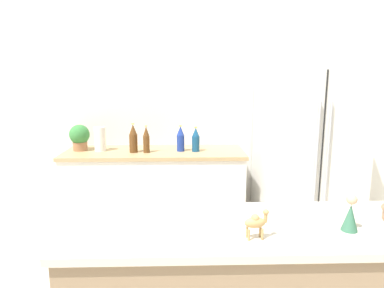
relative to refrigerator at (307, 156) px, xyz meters
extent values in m
cube|color=white|center=(-1.01, 0.41, 0.40)|extent=(8.00, 0.06, 2.55)
cube|color=white|center=(-1.52, 0.08, -0.43)|extent=(1.75, 0.60, 0.89)
cube|color=tan|center=(-1.52, 0.08, 0.03)|extent=(1.78, 0.63, 0.03)
cube|color=silver|center=(0.00, 0.00, 0.00)|extent=(0.94, 0.71, 1.74)
cube|color=black|center=(0.00, -0.36, 0.00)|extent=(0.01, 0.01, 1.67)
cylinder|color=#B2B5BA|center=(-0.05, -0.38, 0.09)|extent=(0.02, 0.02, 0.96)
cylinder|color=#B2B5BA|center=(0.05, -0.38, 0.09)|extent=(0.02, 0.02, 0.96)
cube|color=beige|center=(-0.91, -1.82, 0.08)|extent=(1.71, 0.57, 0.03)
cylinder|color=#9E6B47|center=(-2.27, 0.11, 0.09)|extent=(0.14, 0.14, 0.09)
sphere|color=#387F3D|center=(-2.27, 0.11, 0.21)|extent=(0.20, 0.20, 0.20)
cylinder|color=white|center=(-2.06, 0.08, 0.17)|extent=(0.11, 0.11, 0.24)
cylinder|color=navy|center=(-1.11, 0.03, 0.13)|extent=(0.08, 0.08, 0.15)
cone|color=navy|center=(-1.11, 0.03, 0.24)|extent=(0.07, 0.07, 0.09)
cylinder|color=gold|center=(-1.11, 0.03, 0.29)|extent=(0.03, 0.03, 0.01)
cylinder|color=navy|center=(-1.26, 0.05, 0.13)|extent=(0.08, 0.08, 0.16)
cone|color=navy|center=(-1.26, 0.05, 0.25)|extent=(0.07, 0.07, 0.09)
cylinder|color=gold|center=(-1.26, 0.05, 0.30)|extent=(0.03, 0.03, 0.01)
cylinder|color=brown|center=(-1.59, 0.00, 0.13)|extent=(0.06, 0.06, 0.16)
cone|color=brown|center=(-1.59, 0.00, 0.26)|extent=(0.06, 0.06, 0.09)
cylinder|color=gold|center=(-1.59, 0.00, 0.31)|extent=(0.02, 0.02, 0.01)
cylinder|color=brown|center=(-1.72, 0.01, 0.14)|extent=(0.08, 0.08, 0.18)
cone|color=brown|center=(-1.72, 0.01, 0.28)|extent=(0.08, 0.08, 0.10)
cylinder|color=gold|center=(-1.72, 0.01, 0.33)|extent=(0.03, 0.03, 0.01)
ellipsoid|color=tan|center=(-0.94, -1.96, 0.17)|extent=(0.09, 0.05, 0.05)
sphere|color=tan|center=(-0.94, -1.96, 0.19)|extent=(0.03, 0.03, 0.03)
cylinder|color=tan|center=(-0.89, -1.96, 0.20)|extent=(0.02, 0.02, 0.04)
sphere|color=tan|center=(-0.89, -1.96, 0.22)|extent=(0.03, 0.03, 0.03)
cylinder|color=tan|center=(-0.91, -1.95, 0.13)|extent=(0.01, 0.01, 0.05)
cylinder|color=tan|center=(-0.91, -1.97, 0.13)|extent=(0.01, 0.01, 0.05)
cylinder|color=tan|center=(-0.97, -1.95, 0.13)|extent=(0.01, 0.01, 0.05)
cylinder|color=tan|center=(-0.97, -1.98, 0.13)|extent=(0.01, 0.01, 0.05)
cone|color=#33664C|center=(-0.50, -1.90, 0.16)|extent=(0.07, 0.07, 0.12)
sphere|color=tan|center=(-0.50, -1.90, 0.25)|extent=(0.05, 0.05, 0.05)
camera|label=1|loc=(-1.24, -3.29, 0.76)|focal=32.00mm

